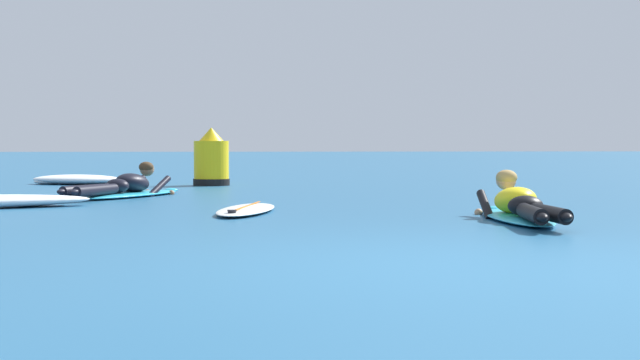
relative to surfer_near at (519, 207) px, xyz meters
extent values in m
plane|color=#235B84|center=(-1.23, 6.74, -0.14)|extent=(120.00, 120.00, 0.00)
ellipsoid|color=#2DB2D1|center=(0.01, 0.10, -0.11)|extent=(0.62, 2.20, 0.07)
ellipsoid|color=#2DB2D1|center=(0.06, 1.14, -0.10)|extent=(0.19, 0.21, 0.06)
ellipsoid|color=yellow|center=(0.01, 0.15, 0.06)|extent=(0.44, 0.73, 0.35)
ellipsoid|color=black|center=(-0.01, -0.26, 0.03)|extent=(0.35, 0.30, 0.20)
cylinder|color=black|center=(-0.12, -0.82, 0.00)|extent=(0.23, 0.84, 0.14)
ellipsoid|color=black|center=(-0.17, -1.24, 0.00)|extent=(0.11, 0.22, 0.08)
cylinder|color=black|center=(0.04, -0.83, 0.00)|extent=(0.15, 0.83, 0.14)
ellipsoid|color=black|center=(0.04, -1.25, 0.00)|extent=(0.11, 0.22, 0.08)
cylinder|color=black|center=(-0.19, 0.55, -0.02)|extent=(0.12, 0.54, 0.31)
sphere|color=tan|center=(-0.17, 0.91, -0.12)|extent=(0.09, 0.09, 0.09)
cylinder|color=black|center=(0.25, 0.51, -0.02)|extent=(0.12, 0.54, 0.31)
sphere|color=tan|center=(0.26, 0.85, -0.12)|extent=(0.09, 0.09, 0.09)
sphere|color=tan|center=(0.03, 0.57, 0.24)|extent=(0.21, 0.21, 0.21)
ellipsoid|color=#AD894C|center=(0.03, 0.55, 0.27)|extent=(0.23, 0.21, 0.16)
ellipsoid|color=#2DB2D1|center=(-4.28, 4.57, -0.11)|extent=(1.56, 2.33, 0.07)
ellipsoid|color=#2DB2D1|center=(-3.78, 5.57, -0.10)|extent=(0.28, 0.27, 0.06)
ellipsoid|color=black|center=(-4.26, 4.62, 0.06)|extent=(0.65, 0.76, 0.34)
ellipsoid|color=black|center=(-4.43, 4.28, 0.03)|extent=(0.43, 0.40, 0.20)
cylinder|color=black|center=(-4.77, 3.77, 0.00)|extent=(0.58, 0.87, 0.14)
ellipsoid|color=black|center=(-5.00, 3.37, 0.00)|extent=(0.19, 0.24, 0.08)
cylinder|color=black|center=(-4.63, 3.70, 0.00)|extent=(0.49, 0.90, 0.14)
ellipsoid|color=black|center=(-4.82, 3.27, 0.00)|extent=(0.19, 0.24, 0.08)
cylinder|color=black|center=(-4.29, 5.04, -0.02)|extent=(0.34, 0.56, 0.33)
sphere|color=#8C6647|center=(-4.12, 5.38, -0.12)|extent=(0.09, 0.09, 0.09)
cylinder|color=black|center=(-3.91, 4.82, -0.02)|extent=(0.34, 0.56, 0.33)
sphere|color=#8C6647|center=(-3.75, 5.14, -0.12)|extent=(0.09, 0.09, 0.09)
sphere|color=#8C6647|center=(-4.08, 4.96, 0.24)|extent=(0.21, 0.21, 0.21)
ellipsoid|color=#47331E|center=(-4.09, 4.94, 0.27)|extent=(0.29, 0.28, 0.16)
ellipsoid|color=white|center=(-2.66, 1.39, -0.11)|extent=(0.90, 1.98, 0.07)
cube|color=orange|center=(-2.66, 1.39, -0.07)|extent=(0.34, 1.60, 0.01)
cone|color=black|center=(-2.81, 0.63, -0.14)|extent=(0.12, 0.12, 0.16)
ellipsoid|color=white|center=(-5.29, 2.57, -0.08)|extent=(1.05, 0.82, 0.11)
ellipsoid|color=white|center=(-5.71, 8.69, -0.05)|extent=(1.91, 1.32, 0.18)
ellipsoid|color=white|center=(-5.26, 8.68, -0.08)|extent=(0.74, 0.62, 0.13)
ellipsoid|color=white|center=(-6.23, 8.77, -0.09)|extent=(0.75, 0.65, 0.10)
cylinder|color=yellow|center=(-3.25, 8.07, 0.26)|extent=(0.62, 0.62, 0.80)
cone|color=yellow|center=(-3.25, 8.07, 0.78)|extent=(0.44, 0.44, 0.24)
cylinder|color=black|center=(-3.25, 8.07, -0.08)|extent=(0.65, 0.65, 0.12)
camera|label=1|loc=(-2.71, -9.19, 0.64)|focal=53.91mm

